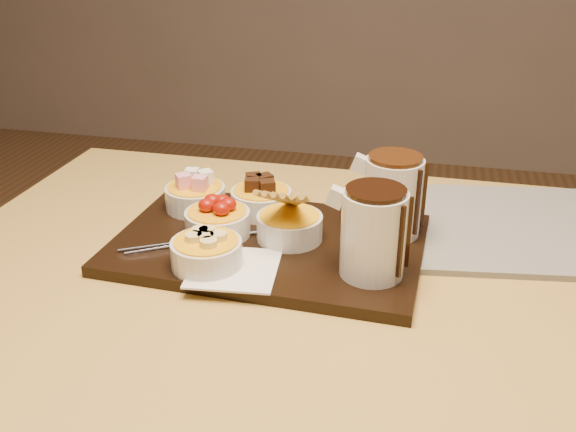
% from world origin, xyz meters
% --- Properties ---
extents(dining_table, '(1.20, 0.80, 0.75)m').
position_xyz_m(dining_table, '(0.00, 0.00, 0.65)').
color(dining_table, gold).
rests_on(dining_table, ground).
extents(serving_board, '(0.47, 0.32, 0.02)m').
position_xyz_m(serving_board, '(-0.10, 0.04, 0.76)').
color(serving_board, black).
rests_on(serving_board, dining_table).
extents(napkin, '(0.13, 0.13, 0.00)m').
position_xyz_m(napkin, '(-0.13, -0.06, 0.77)').
color(napkin, white).
rests_on(napkin, serving_board).
extents(bowl_marshmallows, '(0.10, 0.10, 0.04)m').
position_xyz_m(bowl_marshmallows, '(-0.25, 0.12, 0.79)').
color(bowl_marshmallows, beige).
rests_on(bowl_marshmallows, serving_board).
extents(bowl_cake, '(0.10, 0.10, 0.04)m').
position_xyz_m(bowl_cake, '(-0.14, 0.13, 0.79)').
color(bowl_cake, beige).
rests_on(bowl_cake, serving_board).
extents(bowl_strawberries, '(0.10, 0.10, 0.04)m').
position_xyz_m(bowl_strawberries, '(-0.18, 0.04, 0.79)').
color(bowl_strawberries, beige).
rests_on(bowl_strawberries, serving_board).
extents(bowl_biscotti, '(0.10, 0.10, 0.04)m').
position_xyz_m(bowl_biscotti, '(-0.07, 0.05, 0.79)').
color(bowl_biscotti, beige).
rests_on(bowl_biscotti, serving_board).
extents(bowl_bananas, '(0.10, 0.10, 0.04)m').
position_xyz_m(bowl_bananas, '(-0.17, -0.06, 0.79)').
color(bowl_bananas, beige).
rests_on(bowl_bananas, serving_board).
extents(pitcher_dark_chocolate, '(0.09, 0.09, 0.12)m').
position_xyz_m(pitcher_dark_chocolate, '(0.06, -0.02, 0.83)').
color(pitcher_dark_chocolate, silver).
rests_on(pitcher_dark_chocolate, serving_board).
extents(pitcher_milk_chocolate, '(0.09, 0.09, 0.12)m').
position_xyz_m(pitcher_milk_chocolate, '(0.07, 0.11, 0.83)').
color(pitcher_milk_chocolate, silver).
rests_on(pitcher_milk_chocolate, serving_board).
extents(fondue_skewers, '(0.16, 0.24, 0.01)m').
position_xyz_m(fondue_skewers, '(-0.19, 0.01, 0.77)').
color(fondue_skewers, silver).
rests_on(fondue_skewers, serving_board).
extents(newspaper, '(0.44, 0.37, 0.01)m').
position_xyz_m(newspaper, '(0.29, 0.20, 0.76)').
color(newspaper, beige).
rests_on(newspaper, dining_table).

